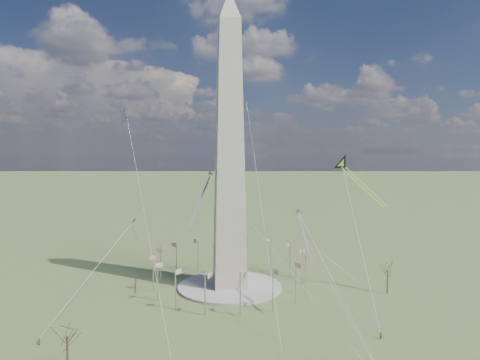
{
  "coord_description": "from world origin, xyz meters",
  "views": [
    {
      "loc": [
        -16.71,
        -144.47,
        47.37
      ],
      "look_at": [
        3.6,
        0.0,
        37.43
      ],
      "focal_mm": 32.0,
      "sensor_mm": 36.0,
      "label": 1
    }
  ],
  "objects": [
    {
      "name": "ground",
      "position": [
        0.0,
        0.0,
        0.0
      ],
      "size": [
        2000.0,
        2000.0,
        0.0
      ],
      "primitive_type": "plane",
      "color": "#496231",
      "rests_on": "ground"
    },
    {
      "name": "kite_streamer_mid",
      "position": [
        -8.73,
        1.35,
        33.87
      ],
      "size": [
        9.7,
        22.91,
        16.45
      ],
      "rotation": [
        0.0,
        0.0,
        2.78
      ],
      "color": "#FF2B28",
      "rests_on": "ground"
    },
    {
      "name": "person_west",
      "position": [
        -51.28,
        -36.94,
        0.78
      ],
      "size": [
        0.96,
        0.95,
        1.56
      ],
      "primitive_type": "imported",
      "rotation": [
        0.0,
        0.0,
        2.39
      ],
      "color": "gray",
      "rests_on": "ground"
    },
    {
      "name": "kite_delta_black",
      "position": [
        41.64,
        2.1,
        41.95
      ],
      "size": [
        14.28,
        20.39,
        17.15
      ],
      "rotation": [
        0.0,
        0.0,
        3.64
      ],
      "color": "black",
      "rests_on": "ground"
    },
    {
      "name": "kite_small_red",
      "position": [
        -38.2,
        32.92,
        63.72
      ],
      "size": [
        1.19,
        1.91,
        4.61
      ],
      "rotation": [
        0.0,
        0.0,
        2.85
      ],
      "color": "red",
      "rests_on": "ground"
    },
    {
      "name": "plaza",
      "position": [
        0.0,
        0.0,
        0.4
      ],
      "size": [
        36.0,
        36.0,
        0.8
      ],
      "primitive_type": "cylinder",
      "color": "#A49E96",
      "rests_on": "ground"
    },
    {
      "name": "flagpole_ring",
      "position": [
        -0.0,
        -0.0,
        7.27
      ],
      "size": [
        54.4,
        54.4,
        13.0
      ],
      "color": "#BBBEC2",
      "rests_on": "ground"
    },
    {
      "name": "kite_diamond_purple",
      "position": [
        -32.57,
        3.01,
        22.59
      ],
      "size": [
        2.23,
        2.83,
        8.26
      ],
      "rotation": [
        0.0,
        0.0,
        2.28
      ],
      "color": "navy",
      "rests_on": "ground"
    },
    {
      "name": "kite_streamer_right",
      "position": [
        34.48,
        1.97,
        10.37
      ],
      "size": [
        16.41,
        15.41,
        14.59
      ],
      "rotation": [
        0.0,
        0.0,
        3.96
      ],
      "color": "#FF2B28",
      "rests_on": "ground"
    },
    {
      "name": "tree_far",
      "position": [
        -41.34,
        -50.18,
        7.81
      ],
      "size": [
        6.27,
        6.27,
        10.97
      ],
      "color": "#423228",
      "rests_on": "ground"
    },
    {
      "name": "person_east",
      "position": [
        32.96,
        -45.77,
        0.94
      ],
      "size": [
        0.71,
        0.48,
        1.88
      ],
      "primitive_type": "imported",
      "rotation": [
        0.0,
        0.0,
        3.19
      ],
      "color": "gray",
      "rests_on": "ground"
    },
    {
      "name": "kite_small_white",
      "position": [
        12.99,
        45.48,
        68.23
      ],
      "size": [
        1.11,
        1.81,
        4.2
      ],
      "rotation": [
        0.0,
        0.0,
        2.76
      ],
      "color": "silver",
      "rests_on": "ground"
    },
    {
      "name": "tree_near",
      "position": [
        51.15,
        -13.52,
        8.44
      ],
      "size": [
        6.76,
        6.76,
        11.84
      ],
      "color": "#423228",
      "rests_on": "ground"
    },
    {
      "name": "kite_streamer_left",
      "position": [
        19.81,
        -20.81,
        23.77
      ],
      "size": [
        2.15,
        18.52,
        12.7
      ],
      "rotation": [
        0.0,
        0.0,
        3.09
      ],
      "color": "#FF2B28",
      "rests_on": "ground"
    },
    {
      "name": "washington_monument",
      "position": [
        0.0,
        0.0,
        47.95
      ],
      "size": [
        15.56,
        15.56,
        100.0
      ],
      "color": "#C0B1A1",
      "rests_on": "plaza"
    }
  ]
}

